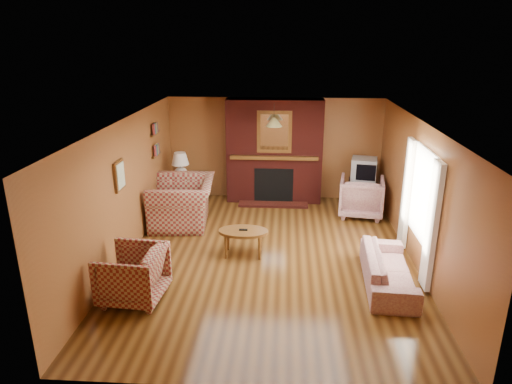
# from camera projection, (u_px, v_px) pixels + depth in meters

# --- Properties ---
(floor) EXTENTS (6.50, 6.50, 0.00)m
(floor) POSITION_uv_depth(u_px,v_px,m) (269.00, 256.00, 8.13)
(floor) COLOR #42250E
(floor) RESTS_ON ground
(ceiling) EXTENTS (6.50, 6.50, 0.00)m
(ceiling) POSITION_uv_depth(u_px,v_px,m) (270.00, 123.00, 7.36)
(ceiling) COLOR white
(ceiling) RESTS_ON wall_back
(wall_back) EXTENTS (6.50, 0.00, 6.50)m
(wall_back) POSITION_uv_depth(u_px,v_px,m) (275.00, 149.00, 10.82)
(wall_back) COLOR #98602F
(wall_back) RESTS_ON floor
(wall_front) EXTENTS (6.50, 0.00, 6.50)m
(wall_front) POSITION_uv_depth(u_px,v_px,m) (258.00, 295.00, 4.67)
(wall_front) COLOR #98602F
(wall_front) RESTS_ON floor
(wall_left) EXTENTS (0.00, 6.50, 6.50)m
(wall_left) POSITION_uv_depth(u_px,v_px,m) (126.00, 190.00, 7.90)
(wall_left) COLOR #98602F
(wall_left) RESTS_ON floor
(wall_right) EXTENTS (0.00, 6.50, 6.50)m
(wall_right) POSITION_uv_depth(u_px,v_px,m) (419.00, 196.00, 7.59)
(wall_right) COLOR #98602F
(wall_right) RESTS_ON floor
(fireplace) EXTENTS (2.20, 0.82, 2.40)m
(fireplace) POSITION_uv_depth(u_px,v_px,m) (274.00, 152.00, 10.57)
(fireplace) COLOR #4D1511
(fireplace) RESTS_ON floor
(window_right) EXTENTS (0.10, 1.85, 2.00)m
(window_right) POSITION_uv_depth(u_px,v_px,m) (419.00, 204.00, 7.43)
(window_right) COLOR beige
(window_right) RESTS_ON wall_right
(bookshelf) EXTENTS (0.09, 0.55, 0.71)m
(bookshelf) POSITION_uv_depth(u_px,v_px,m) (157.00, 140.00, 9.54)
(bookshelf) COLOR brown
(bookshelf) RESTS_ON wall_left
(botanical_print) EXTENTS (0.05, 0.40, 0.50)m
(botanical_print) POSITION_uv_depth(u_px,v_px,m) (120.00, 176.00, 7.50)
(botanical_print) COLOR brown
(botanical_print) RESTS_ON wall_left
(pendant_light) EXTENTS (0.36, 0.36, 0.48)m
(pendant_light) POSITION_uv_depth(u_px,v_px,m) (274.00, 122.00, 9.66)
(pendant_light) COLOR black
(pendant_light) RESTS_ON ceiling
(plaid_loveseat) EXTENTS (1.40, 1.56, 0.94)m
(plaid_loveseat) POSITION_uv_depth(u_px,v_px,m) (183.00, 202.00, 9.44)
(plaid_loveseat) COLOR maroon
(plaid_loveseat) RESTS_ON floor
(plaid_armchair) EXTENTS (0.97, 0.95, 0.82)m
(plaid_armchair) POSITION_uv_depth(u_px,v_px,m) (133.00, 275.00, 6.68)
(plaid_armchair) COLOR maroon
(plaid_armchair) RESTS_ON floor
(floral_sofa) EXTENTS (0.82, 1.84, 0.53)m
(floral_sofa) POSITION_uv_depth(u_px,v_px,m) (388.00, 269.00, 7.14)
(floral_sofa) COLOR #C4AF98
(floral_sofa) RESTS_ON floor
(floral_armchair) EXTENTS (1.05, 1.07, 0.85)m
(floral_armchair) POSITION_uv_depth(u_px,v_px,m) (361.00, 197.00, 9.89)
(floral_armchair) COLOR #C4AF98
(floral_armchair) RESTS_ON floor
(coffee_table) EXTENTS (0.88, 0.55, 0.49)m
(coffee_table) POSITION_uv_depth(u_px,v_px,m) (243.00, 233.00, 8.07)
(coffee_table) COLOR brown
(coffee_table) RESTS_ON floor
(side_table) EXTENTS (0.50, 0.50, 0.62)m
(side_table) POSITION_uv_depth(u_px,v_px,m) (182.00, 193.00, 10.48)
(side_table) COLOR brown
(side_table) RESTS_ON floor
(table_lamp) EXTENTS (0.39, 0.39, 0.65)m
(table_lamp) POSITION_uv_depth(u_px,v_px,m) (180.00, 165.00, 10.26)
(table_lamp) COLOR white
(table_lamp) RESTS_ON side_table
(tv_stand) EXTENTS (0.59, 0.54, 0.61)m
(tv_stand) POSITION_uv_depth(u_px,v_px,m) (362.00, 192.00, 10.55)
(tv_stand) COLOR black
(tv_stand) RESTS_ON floor
(crt_tv) EXTENTS (0.64, 0.64, 0.51)m
(crt_tv) POSITION_uv_depth(u_px,v_px,m) (364.00, 169.00, 10.37)
(crt_tv) COLOR #B2B5BA
(crt_tv) RESTS_ON tv_stand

